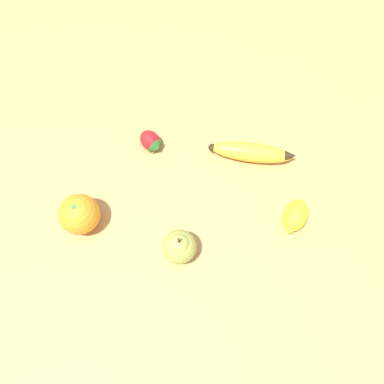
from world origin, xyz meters
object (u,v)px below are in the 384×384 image
Objects in this scene: banana at (252,152)px; lemon at (296,216)px; strawberry at (151,142)px; orange at (80,214)px; pear at (180,246)px.

lemon is at bearing -53.54° from banana.
banana reaches higher than strawberry.
lemon is (-0.41, 0.06, -0.02)m from orange.
banana is at bearing -70.12° from lemon.
pear is at bearing -24.96° from strawberry.
pear is (-0.18, 0.09, -0.00)m from orange.
orange is 1.20× the size of strawberry.
banana is 2.21× the size of pear.
lemon reaches higher than banana.
strawberry is at bearing -178.75° from banana.
pear is 1.26× the size of strawberry.
lemon is at bearing 172.15° from orange.
strawberry is 0.80× the size of lemon.
banana is 0.22m from strawberry.
banana is 2.79× the size of strawberry.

